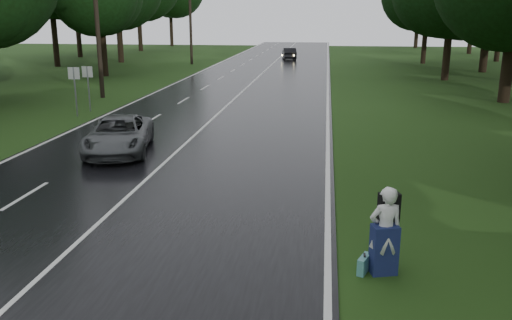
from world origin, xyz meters
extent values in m
plane|color=#1E3D12|center=(0.00, 0.00, 0.00)|extent=(160.00, 160.00, 0.00)
cube|color=black|center=(0.00, 20.00, 0.02)|extent=(12.00, 140.00, 0.04)
cube|color=silver|center=(0.00, 20.00, 0.04)|extent=(0.12, 140.00, 0.01)
imported|color=#4D5052|center=(-2.18, 7.35, 0.71)|extent=(3.22, 5.22, 1.35)
imported|color=black|center=(1.33, 51.32, 0.71)|extent=(2.00, 4.22, 1.33)
imported|color=silver|center=(6.93, -1.53, 0.94)|extent=(0.78, 0.62, 1.88)
cube|color=navy|center=(6.93, -1.53, 0.53)|extent=(0.60, 0.48, 1.05)
cube|color=black|center=(7.00, -1.26, 1.36)|extent=(0.47, 0.33, 0.60)
cube|color=teal|center=(6.54, -1.55, 0.18)|extent=(0.32, 0.52, 0.36)
camera|label=1|loc=(5.62, -11.93, 5.20)|focal=37.71mm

